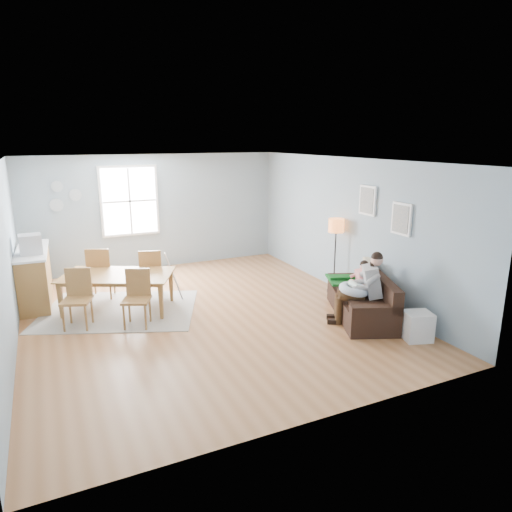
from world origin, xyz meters
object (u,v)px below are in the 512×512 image
chair_nw (100,270)px  counter (35,276)px  dining_table (118,293)px  chair_se (137,294)px  chair_sw (78,294)px  baby_swing (159,277)px  father (363,286)px  toddler (359,278)px  monitor (30,244)px  floor_lamp (336,232)px  chair_ne (151,270)px  storage_cube (417,326)px  sofa (364,302)px

chair_nw → counter: size_ratio=0.55×
chair_nw → counter: same height
dining_table → chair_se: (0.20, -0.80, 0.20)m
chair_sw → baby_swing: size_ratio=1.01×
chair_sw → chair_nw: (0.50, 1.22, 0.04)m
baby_swing → father: bearing=-45.7°
toddler → monitor: bearing=152.3°
toddler → chair_nw: size_ratio=0.77×
baby_swing → floor_lamp: bearing=-21.3°
chair_nw → chair_ne: 0.97m
storage_cube → dining_table: bearing=140.9°
floor_lamp → dining_table: size_ratio=0.78×
floor_lamp → baby_swing: 3.63m
floor_lamp → chair_se: (-3.95, -0.02, -0.71)m
chair_sw → counter: counter is taller
toddler → baby_swing: 3.86m
sofa → floor_lamp: 1.70m
toddler → dining_table: 4.33m
storage_cube → chair_se: bearing=147.1°
sofa → father: father is taller
counter → floor_lamp: bearing=-19.3°
sofa → chair_sw: size_ratio=2.10×
sofa → father: size_ratio=1.64×
monitor → floor_lamp: bearing=-16.0°
storage_cube → counter: 6.93m
father → dining_table: (-3.64, 2.33, -0.32)m
floor_lamp → counter: floor_lamp is taller
monitor → sofa: bearing=-29.4°
chair_se → baby_swing: bearing=62.5°
dining_table → toddler: bearing=-0.6°
chair_ne → dining_table: bearing=-148.6°
toddler → chair_ne: 3.95m
chair_nw → toddler: bearing=-33.9°
dining_table → monitor: monitor is taller
sofa → baby_swing: size_ratio=2.12×
father → dining_table: father is taller
father → toddler: father is taller
father → chair_ne: bearing=136.7°
floor_lamp → storage_cube: (-0.16, -2.47, -1.03)m
counter → toddler: bearing=-30.7°
storage_cube → monitor: 6.78m
chair_se → chair_ne: 1.33m
chair_sw → chair_se: size_ratio=1.03×
father → chair_se: 3.77m
monitor → father: bearing=-32.1°
counter → baby_swing: bearing=-16.3°
baby_swing → chair_sw: bearing=-149.4°
sofa → monitor: monitor is taller
father → floor_lamp: floor_lamp is taller
sofa → father: bearing=-136.8°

